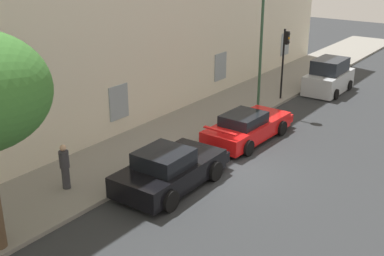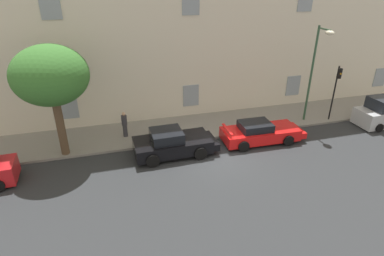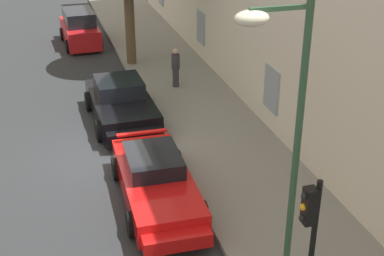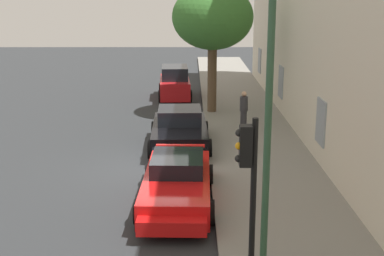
% 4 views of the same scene
% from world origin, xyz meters
% --- Properties ---
extents(ground_plane, '(80.00, 80.00, 0.00)m').
position_xyz_m(ground_plane, '(0.00, 0.00, 0.00)').
color(ground_plane, '#2B2D30').
extents(sidewalk, '(60.00, 3.70, 0.14)m').
position_xyz_m(sidewalk, '(0.00, 3.80, 0.07)').
color(sidewalk, gray).
rests_on(sidewalk, ground).
extents(sportscar_red_lead, '(4.65, 2.32, 1.48)m').
position_xyz_m(sportscar_red_lead, '(-2.24, 0.92, 0.65)').
color(sportscar_red_lead, black).
rests_on(sportscar_red_lead, ground).
extents(sportscar_yellow_flank, '(5.00, 2.13, 1.29)m').
position_xyz_m(sportscar_yellow_flank, '(3.16, 0.94, 0.57)').
color(sportscar_yellow_flank, red).
rests_on(sportscar_yellow_flank, ground).
extents(hatchback_distant, '(3.82, 1.92, 1.78)m').
position_xyz_m(hatchback_distant, '(-12.10, 0.44, 0.82)').
color(hatchback_distant, red).
rests_on(hatchback_distant, ground).
extents(tree_near_kerb, '(3.78, 3.78, 6.00)m').
position_xyz_m(tree_near_kerb, '(-8.16, 2.35, 4.58)').
color(tree_near_kerb, brown).
rests_on(tree_near_kerb, sidewalk).
extents(traffic_light, '(0.22, 0.36, 3.73)m').
position_xyz_m(traffic_light, '(8.95, 2.26, 2.68)').
color(traffic_light, black).
rests_on(traffic_light, sidewalk).
extents(street_lamp, '(0.44, 1.42, 6.24)m').
position_xyz_m(street_lamp, '(7.28, 2.38, 4.39)').
color(street_lamp, '#2D5138').
rests_on(street_lamp, sidewalk).
extents(pedestrian_admiring, '(0.46, 0.46, 1.60)m').
position_xyz_m(pedestrian_admiring, '(-4.76, 3.55, 0.96)').
color(pedestrian_admiring, '#333338').
rests_on(pedestrian_admiring, sidewalk).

